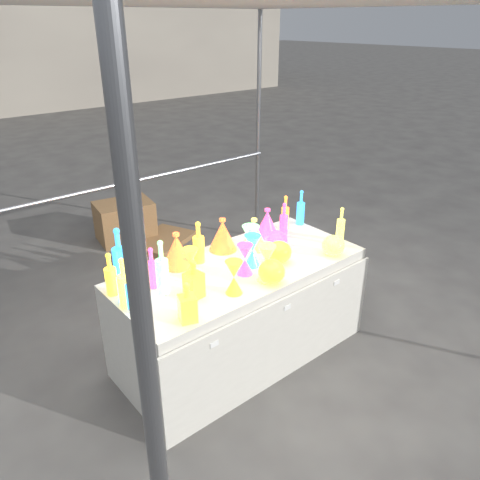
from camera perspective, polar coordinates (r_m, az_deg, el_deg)
ground at (r=3.70m, az=0.00°, el=-13.42°), size 80.00×80.00×0.00m
canopy_tent at (r=2.89m, az=-0.13°, el=26.71°), size 3.15×3.15×2.46m
display_table at (r=3.47m, az=0.10°, el=-8.67°), size 1.84×0.83×0.75m
cardboard_box_closed at (r=5.51m, az=-13.84°, el=2.28°), size 0.68×0.54×0.45m
cardboard_box_flat at (r=5.40m, az=-9.44°, el=-0.05°), size 0.83×0.73×0.06m
bottle_0 at (r=3.00m, az=-15.52°, el=-3.99°), size 0.08×0.08×0.29m
bottle_1 at (r=3.09m, az=-14.49°, el=-1.87°), size 0.10×0.10×0.39m
bottle_3 at (r=3.02m, az=-10.69°, el=-3.30°), size 0.09×0.09×0.28m
bottle_4 at (r=2.84m, az=-13.97°, el=-5.07°), size 0.09×0.09×0.33m
bottle_5 at (r=2.92m, az=-9.49°, el=-3.28°), size 0.11×0.11×0.37m
bottle_6 at (r=3.28m, az=-5.08°, el=-0.26°), size 0.09×0.09×0.31m
decanter_0 at (r=2.67m, az=-6.45°, el=-7.50°), size 0.12×0.12×0.25m
decanter_1 at (r=2.88m, az=-5.68°, el=-4.72°), size 0.11×0.11×0.25m
decanter_2 at (r=2.88m, az=-13.37°, el=-5.25°), size 0.11×0.11×0.26m
hourglass_0 at (r=2.92m, az=-0.75°, el=-4.57°), size 0.13×0.13×0.22m
hourglass_1 at (r=3.13m, az=0.60°, el=-2.37°), size 0.12×0.12×0.22m
hourglass_2 at (r=3.06m, az=3.23°, el=-2.81°), size 0.15×0.15×0.25m
hourglass_3 at (r=3.33m, az=1.30°, el=-0.27°), size 0.16×0.16×0.25m
hourglass_4 at (r=3.10m, az=-6.02°, el=-2.89°), size 0.14×0.14×0.22m
hourglass_5 at (r=3.23m, az=1.54°, el=-1.31°), size 0.15×0.15×0.23m
globe_0 at (r=3.05m, az=3.87°, el=-3.99°), size 0.22×0.22×0.14m
globe_1 at (r=3.46m, az=11.28°, el=-0.80°), size 0.20×0.20×0.13m
globe_2 at (r=3.31m, az=4.80°, el=-1.60°), size 0.22×0.22×0.14m
globe_3 at (r=3.47m, az=4.44°, el=-0.25°), size 0.21×0.21×0.14m
lampshade_0 at (r=3.25m, az=-7.69°, el=-1.17°), size 0.27×0.27×0.25m
lampshade_1 at (r=3.46m, az=-2.12°, el=0.71°), size 0.26×0.26×0.25m
lampshade_2 at (r=3.66m, az=3.33°, el=2.06°), size 0.26×0.26×0.24m
lampshade_3 at (r=3.48m, az=1.71°, el=0.80°), size 0.26×0.26×0.24m
bottle_8 at (r=3.92m, az=7.42°, el=3.96°), size 0.08×0.08×0.30m
bottle_9 at (r=3.83m, az=5.54°, el=3.41°), size 0.07×0.07×0.28m
bottle_10 at (r=3.66m, az=5.37°, el=2.41°), size 0.08×0.08×0.29m
bottle_11 at (r=3.67m, az=12.19°, el=1.89°), size 0.08×0.08×0.28m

